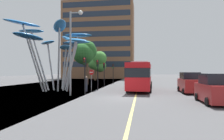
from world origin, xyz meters
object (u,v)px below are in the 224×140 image
traffic_light_kerb_near (85,68)px  car_parked_near (215,90)px  no_entry_sign (91,77)px  leaf_sculpture (57,41)px  traffic_light_opposite (113,69)px  traffic_light_kerb_far (98,68)px  car_parked_mid (190,83)px  street_lamp (73,42)px  pedestrian (86,84)px  traffic_light_island_mid (104,69)px  red_bus (140,75)px

traffic_light_kerb_near → car_parked_near: (10.97, -3.80, -1.69)m
no_entry_sign → leaf_sculpture: bearing=177.5°
traffic_light_opposite → traffic_light_kerb_far: bearing=-90.3°
car_parked_mid → traffic_light_opposite: bearing=126.9°
street_lamp → car_parked_mid: bearing=19.0°
traffic_light_kerb_near → pedestrian: bearing=102.8°
traffic_light_kerb_far → car_parked_near: 13.57m
leaf_sculpture → traffic_light_island_mid: 9.34m
traffic_light_kerb_near → traffic_light_kerb_far: size_ratio=1.01×
car_parked_mid → pedestrian: car_parked_mid is taller
pedestrian → traffic_light_island_mid: bearing=86.7°
traffic_light_kerb_near → traffic_light_kerb_far: traffic_light_kerb_near is taller
traffic_light_island_mid → car_parked_near: traffic_light_island_mid is taller
red_bus → car_parked_near: bearing=-59.1°
red_bus → street_lamp: 9.48m
no_entry_sign → pedestrian: bearing=-124.4°
traffic_light_island_mid → traffic_light_opposite: 6.08m
no_entry_sign → red_bus: bearing=18.7°
red_bus → car_parked_near: red_bus is taller
traffic_light_opposite → street_lamp: street_lamp is taller
traffic_light_opposite → no_entry_sign: 13.79m
traffic_light_opposite → no_entry_sign: (-0.59, -13.75, -0.97)m
red_bus → traffic_light_kerb_near: bearing=-136.0°
red_bus → traffic_light_opposite: size_ratio=2.76×
street_lamp → pedestrian: bearing=85.1°
traffic_light_island_mid → traffic_light_opposite: traffic_light_opposite is taller
traffic_light_island_mid → street_lamp: street_lamp is taller
pedestrian → street_lamp: bearing=-94.9°
traffic_light_kerb_far → traffic_light_island_mid: 6.65m
red_bus → no_entry_sign: bearing=-161.3°
traffic_light_kerb_near → car_parked_near: size_ratio=0.90×
red_bus → street_lamp: bearing=-136.4°
traffic_light_kerb_far → traffic_light_island_mid: traffic_light_kerb_far is taller
car_parked_mid → leaf_sculpture: bearing=178.7°
traffic_light_island_mid → car_parked_near: size_ratio=0.87×
car_parked_near → no_entry_sign: no_entry_sign is taller
leaf_sculpture → car_parked_mid: leaf_sculpture is taller
traffic_light_kerb_near → traffic_light_opposite: size_ratio=1.02×
leaf_sculpture → traffic_light_kerb_near: bearing=-38.5°
traffic_light_kerb_far → traffic_light_island_mid: size_ratio=1.02×
traffic_light_opposite → car_parked_near: (10.58, -20.95, -1.63)m
car_parked_near → leaf_sculpture: bearing=154.5°
traffic_light_opposite → red_bus: bearing=-66.6°
leaf_sculpture → red_bus: bearing=9.8°
leaf_sculpture → car_parked_mid: size_ratio=2.46×
traffic_light_kerb_near → traffic_light_island_mid: traffic_light_kerb_near is taller
traffic_light_opposite → leaf_sculpture: bearing=-109.9°
street_lamp → leaf_sculpture: bearing=129.1°
traffic_light_kerb_near → no_entry_sign: traffic_light_kerb_near is taller
traffic_light_kerb_far → pedestrian: bearing=-119.5°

